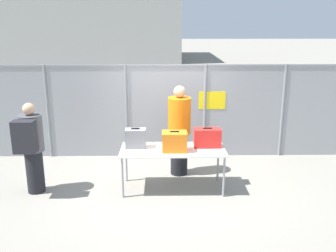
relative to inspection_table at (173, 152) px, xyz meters
name	(u,v)px	position (x,y,z in m)	size (l,w,h in m)	color
ground_plane	(167,184)	(-0.11, 0.20, -0.73)	(120.00, 120.00, 0.00)	gray
fence_section	(166,109)	(-0.11, 1.78, 0.38)	(8.92, 0.07, 2.12)	gray
inspection_table	(173,152)	(0.00, 0.00, 0.00)	(1.91, 0.83, 0.78)	silver
suitcase_grey	(136,138)	(-0.68, 0.10, 0.23)	(0.38, 0.25, 0.38)	slate
suitcase_orange	(174,142)	(0.03, -0.10, 0.23)	(0.44, 0.32, 0.37)	orange
suitcase_red	(207,138)	(0.64, 0.12, 0.23)	(0.49, 0.25, 0.37)	red
traveler_hooded	(31,145)	(-2.51, -0.15, 0.19)	(0.41, 0.64, 1.67)	black
security_worker_near	(179,129)	(0.15, 0.72, 0.22)	(0.45, 0.45, 1.83)	black
utility_trailer	(233,122)	(1.75, 3.38, -0.34)	(4.02, 2.04, 0.64)	silver
distant_hangar	(90,22)	(-6.17, 25.70, 2.25)	(14.71, 9.85, 5.95)	#999993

